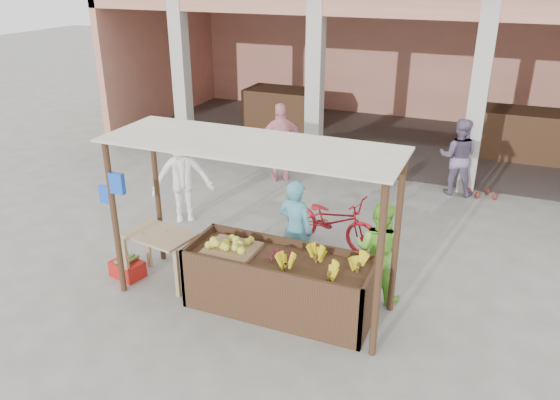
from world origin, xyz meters
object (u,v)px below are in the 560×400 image
at_px(side_table, 160,242).
at_px(motorcycle, 332,219).
at_px(vendor_green, 379,248).
at_px(red_crate, 128,269).
at_px(vendor_blue, 296,227).
at_px(fruit_stall, 280,285).

xyz_separation_m(side_table, motorcycle, (2.04, 2.11, -0.18)).
bearing_deg(vendor_green, side_table, 25.63).
height_order(red_crate, vendor_blue, vendor_blue).
bearing_deg(side_table, vendor_blue, 36.21).
relative_size(vendor_green, motorcycle, 0.84).
distance_m(side_table, motorcycle, 2.93).
bearing_deg(fruit_stall, motorcycle, 87.82).
distance_m(fruit_stall, red_crate, 2.56).
height_order(fruit_stall, side_table, side_table).
bearing_deg(fruit_stall, red_crate, -178.03).
height_order(fruit_stall, vendor_blue, vendor_blue).
bearing_deg(side_table, red_crate, -160.10).
bearing_deg(motorcycle, side_table, 147.76).
height_order(side_table, vendor_green, vendor_green).
bearing_deg(vendor_blue, side_table, 39.29).
bearing_deg(motorcycle, vendor_blue, -178.23).
bearing_deg(red_crate, motorcycle, 52.35).
height_order(red_crate, motorcycle, motorcycle).
xyz_separation_m(red_crate, motorcycle, (2.62, 2.21, 0.37)).
xyz_separation_m(side_table, vendor_green, (3.13, 0.85, 0.12)).
height_order(fruit_stall, red_crate, fruit_stall).
xyz_separation_m(side_table, vendor_blue, (1.83, 0.92, 0.19)).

